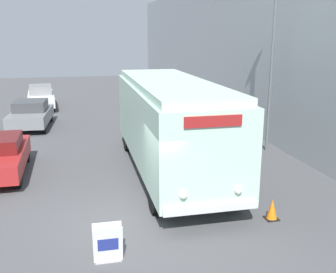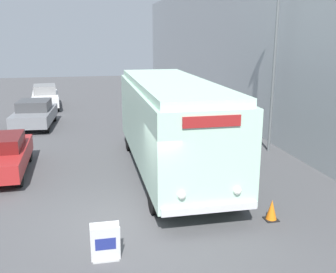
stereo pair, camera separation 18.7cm
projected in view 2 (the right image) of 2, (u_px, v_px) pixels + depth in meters
ground_plane at (129, 223)px, 10.76m from camera, size 80.00×80.00×0.00m
building_wall_right at (251, 48)px, 20.67m from camera, size 0.30×60.00×8.60m
vintage_bus at (171, 121)px, 14.22m from camera, size 2.70×9.47×3.44m
sign_board at (105, 244)px, 8.84m from camera, size 0.66×0.34×0.90m
streetlamp at (275, 45)px, 16.29m from camera, size 0.36×0.36×7.19m
parked_car_near at (0, 155)px, 14.33m from camera, size 1.98×4.31×1.43m
parked_car_mid at (35, 114)px, 21.75m from camera, size 2.20×4.38×1.48m
parked_car_far at (45, 96)px, 27.48m from camera, size 2.12×4.80×1.59m
traffic_cone at (272, 210)px, 10.86m from camera, size 0.36×0.36×0.59m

